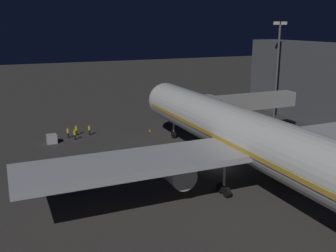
% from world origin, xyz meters
% --- Properties ---
extents(ground_plane, '(320.00, 320.00, 0.00)m').
position_xyz_m(ground_plane, '(0.00, 0.00, 0.00)').
color(ground_plane, '#383533').
extents(airliner_at_gate, '(52.71, 60.54, 20.04)m').
position_xyz_m(airliner_at_gate, '(0.00, 7.91, 5.85)').
color(airliner_at_gate, silver).
rests_on(airliner_at_gate, ground_plane).
extents(jet_bridge, '(18.82, 3.40, 7.49)m').
position_xyz_m(jet_bridge, '(-10.31, -11.64, 5.95)').
color(jet_bridge, '#9E9E99').
rests_on(jet_bridge, ground_plane).
extents(apron_floodlight_mast, '(2.90, 0.50, 19.22)m').
position_xyz_m(apron_floodlight_mast, '(-25.50, -21.20, 11.07)').
color(apron_floodlight_mast, '#59595E').
rests_on(apron_floodlight_mast, ground_plane).
extents(baggage_container_near_belt, '(1.59, 1.55, 1.44)m').
position_xyz_m(baggage_container_near_belt, '(19.33, -20.64, 0.72)').
color(baggage_container_near_belt, '#B7BABF').
rests_on(baggage_container_near_belt, ground_plane).
extents(ground_crew_by_belt_loader, '(0.40, 0.40, 1.83)m').
position_xyz_m(ground_crew_by_belt_loader, '(14.77, -23.74, 1.01)').
color(ground_crew_by_belt_loader, black).
rests_on(ground_crew_by_belt_loader, ground_plane).
extents(ground_crew_marshaller_fwd, '(0.40, 0.40, 1.80)m').
position_xyz_m(ground_crew_marshaller_fwd, '(15.55, -21.05, 0.99)').
color(ground_crew_marshaller_fwd, black).
rests_on(ground_crew_marshaller_fwd, ground_plane).
extents(ground_crew_under_port_wing, '(0.40, 0.40, 1.81)m').
position_xyz_m(ground_crew_under_port_wing, '(16.40, -22.50, 1.00)').
color(ground_crew_under_port_wing, black).
rests_on(ground_crew_under_port_wing, ground_plane).
extents(ground_crew_by_tug, '(0.40, 0.40, 1.81)m').
position_xyz_m(ground_crew_by_tug, '(12.69, -22.83, 1.00)').
color(ground_crew_by_tug, black).
rests_on(ground_crew_by_tug, ground_plane).
extents(traffic_cone_nose_port, '(0.36, 0.36, 0.55)m').
position_xyz_m(traffic_cone_nose_port, '(-2.20, -20.89, 0.28)').
color(traffic_cone_nose_port, orange).
rests_on(traffic_cone_nose_port, ground_plane).
extents(traffic_cone_nose_starboard, '(0.36, 0.36, 0.55)m').
position_xyz_m(traffic_cone_nose_starboard, '(2.20, -20.89, 0.28)').
color(traffic_cone_nose_starboard, orange).
rests_on(traffic_cone_nose_starboard, ground_plane).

